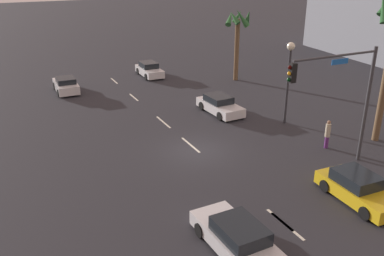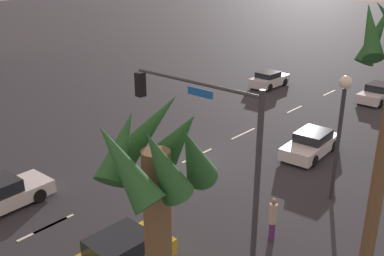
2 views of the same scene
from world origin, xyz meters
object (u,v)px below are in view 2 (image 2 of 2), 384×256
Objects in this scene: car_1 at (269,80)px; streetlamp at (341,115)px; traffic_signal at (212,139)px; car_0 at (311,144)px; car_3 at (377,93)px; pedestrian_1 at (273,218)px; palm_tree_2 at (157,229)px.

streetlamp reaches higher than car_1.
traffic_signal is 7.00m from streetlamp.
traffic_signal is (21.62, 10.95, 3.95)m from car_1.
traffic_signal reaches higher than car_1.
car_0 is 14.49m from car_1.
car_0 is 0.75× the size of streetlamp.
streetlamp is (16.81, 4.03, 3.49)m from car_3.
traffic_signal is (23.57, 2.27, 3.94)m from car_3.
car_0 is 2.40× the size of pedestrian_1.
car_3 is 0.50× the size of palm_tree_2.
car_3 is at bearing -170.28° from pedestrian_1.
car_1 is 32.13m from palm_tree_2.
pedestrian_1 is 10.11m from palm_tree_2.
car_0 is at bearing -162.18° from pedestrian_1.
car_3 reaches higher than car_0.
car_1 is 0.48× the size of palm_tree_2.
pedestrian_1 is at bearing 146.44° from traffic_signal.
car_0 is at bearing 41.40° from car_1.
car_1 is 0.59× the size of traffic_signal.
palm_tree_2 is at bearing 16.97° from car_0.
palm_tree_2 is (6.40, 3.87, 1.26)m from traffic_signal.
streetlamp is (14.86, 12.72, 3.49)m from car_1.
car_0 is 6.17m from streetlamp.
pedestrian_1 is at bearing -163.89° from palm_tree_2.
car_0 is 18.68m from palm_tree_2.
car_1 is at bearing -77.37° from car_3.
car_3 is at bearing -175.99° from car_0.
car_1 is (-10.87, -9.58, 0.02)m from car_0.
pedestrian_1 is at bearing 32.36° from car_1.
traffic_signal is at bearing -148.89° from palm_tree_2.
palm_tree_2 is (28.02, 14.82, 5.21)m from car_1.
palm_tree_2 reaches higher than streetlamp.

